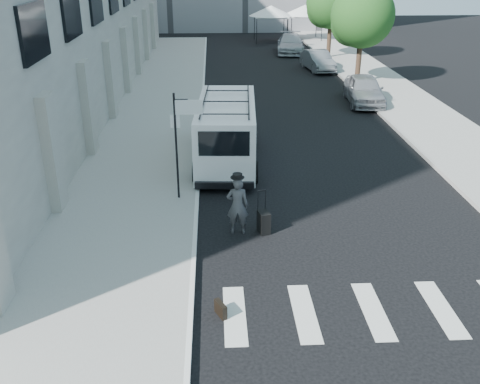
{
  "coord_description": "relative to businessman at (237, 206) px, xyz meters",
  "views": [
    {
      "loc": [
        -1.38,
        -12.97,
        7.55
      ],
      "look_at": [
        -0.68,
        0.96,
        1.3
      ],
      "focal_mm": 40.0,
      "sensor_mm": 36.0,
      "label": 1
    }
  ],
  "objects": [
    {
      "name": "cargo_van",
      "position": [
        -0.14,
        5.9,
        0.38
      ],
      "size": [
        2.58,
        6.6,
        2.43
      ],
      "rotation": [
        0.0,
        0.0,
        -0.06
      ],
      "color": "white",
      "rests_on": "ground"
    },
    {
      "name": "tree_near",
      "position": [
        8.25,
        19.22,
        3.1
      ],
      "size": [
        3.8,
        3.83,
        6.03
      ],
      "color": "black",
      "rests_on": "ground"
    },
    {
      "name": "sidewalk_left",
      "position": [
        -3.49,
        15.06,
        -0.8
      ],
      "size": [
        4.5,
        48.0,
        0.15
      ],
      "primitive_type": "cube",
      "color": "gray",
      "rests_on": "ground"
    },
    {
      "name": "tent_left",
      "position": [
        4.76,
        37.06,
        1.84
      ],
      "size": [
        4.0,
        4.0,
        3.2
      ],
      "color": "black",
      "rests_on": "ground"
    },
    {
      "name": "parked_car_b",
      "position": [
        6.69,
        23.55,
        -0.19
      ],
      "size": [
        1.98,
        4.3,
        1.37
      ],
      "primitive_type": "imported",
      "rotation": [
        0.0,
        0.0,
        0.13
      ],
      "color": "slate",
      "rests_on": "ground"
    },
    {
      "name": "sidewalk_right",
      "position": [
        9.76,
        19.06,
        -0.8
      ],
      "size": [
        4.0,
        56.0,
        0.15
      ],
      "primitive_type": "cube",
      "color": "gray",
      "rests_on": "ground"
    },
    {
      "name": "parked_car_c",
      "position": [
        5.76,
        30.79,
        -0.13
      ],
      "size": [
        2.68,
        5.37,
        1.5
      ],
      "primitive_type": "imported",
      "rotation": [
        0.0,
        0.0,
        -0.12
      ],
      "color": "#ABADB3",
      "rests_on": "ground"
    },
    {
      "name": "businessman",
      "position": [
        0.0,
        0.0,
        0.0
      ],
      "size": [
        0.66,
        0.45,
        1.75
      ],
      "primitive_type": "imported",
      "rotation": [
        0.0,
        0.0,
        3.1
      ],
      "color": "#3F3F41",
      "rests_on": "ground"
    },
    {
      "name": "sign_pole",
      "position": [
        -1.61,
        2.27,
        1.78
      ],
      "size": [
        1.03,
        0.07,
        3.5
      ],
      "color": "black",
      "rests_on": "sidewalk_left"
    },
    {
      "name": "parked_car_a",
      "position": [
        7.56,
        14.47,
        -0.11
      ],
      "size": [
        2.19,
        4.65,
        1.54
      ],
      "primitive_type": "imported",
      "rotation": [
        0.0,
        0.0,
        -0.08
      ],
      "color": "gray",
      "rests_on": "ground"
    },
    {
      "name": "ground",
      "position": [
        0.76,
        -0.94,
        -0.88
      ],
      "size": [
        120.0,
        120.0,
        0.0
      ],
      "primitive_type": "plane",
      "color": "black",
      "rests_on": "ground"
    },
    {
      "name": "briefcase",
      "position": [
        -0.56,
        -3.94,
        -0.71
      ],
      "size": [
        0.3,
        0.45,
        0.34
      ],
      "primitive_type": "cube",
      "rotation": [
        0.0,
        0.0,
        0.45
      ],
      "color": "black",
      "rests_on": "ground"
    },
    {
      "name": "tent_right",
      "position": [
        7.96,
        37.56,
        1.84
      ],
      "size": [
        4.0,
        4.0,
        3.2
      ],
      "color": "black",
      "rests_on": "ground"
    },
    {
      "name": "suitcase",
      "position": [
        0.77,
        -0.02,
        -0.54
      ],
      "size": [
        0.39,
        0.52,
        1.27
      ],
      "rotation": [
        0.0,
        0.0,
        0.26
      ],
      "color": "black",
      "rests_on": "ground"
    },
    {
      "name": "tree_far",
      "position": [
        8.25,
        28.22,
        3.1
      ],
      "size": [
        3.8,
        3.83,
        6.03
      ],
      "color": "black",
      "rests_on": "ground"
    }
  ]
}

